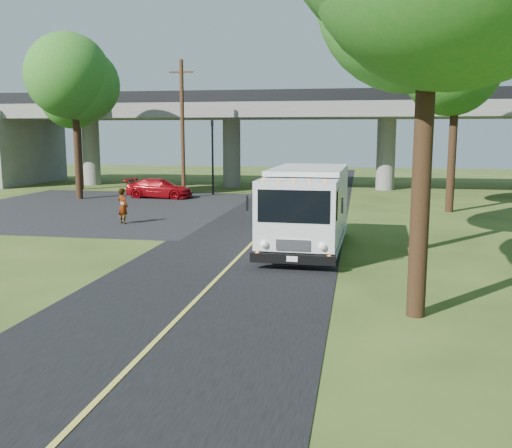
% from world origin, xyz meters
% --- Properties ---
extents(ground, '(120.00, 120.00, 0.00)m').
position_xyz_m(ground, '(0.00, 0.00, 0.00)').
color(ground, '#2F4217').
rests_on(ground, ground).
extents(road, '(7.00, 90.00, 0.02)m').
position_xyz_m(road, '(0.00, 10.00, 0.01)').
color(road, black).
rests_on(road, ground).
extents(parking_lot, '(16.00, 18.00, 0.01)m').
position_xyz_m(parking_lot, '(-11.00, 18.00, 0.01)').
color(parking_lot, black).
rests_on(parking_lot, ground).
extents(lane_line, '(0.12, 90.00, 0.01)m').
position_xyz_m(lane_line, '(0.00, 10.00, 0.03)').
color(lane_line, gold).
rests_on(lane_line, road).
extents(overpass, '(54.00, 10.00, 7.30)m').
position_xyz_m(overpass, '(0.00, 32.00, 4.56)').
color(overpass, slate).
rests_on(overpass, ground).
extents(traffic_signal, '(0.18, 0.22, 5.20)m').
position_xyz_m(traffic_signal, '(-6.00, 26.00, 3.20)').
color(traffic_signal, black).
rests_on(traffic_signal, ground).
extents(utility_pole, '(1.60, 0.26, 9.00)m').
position_xyz_m(utility_pole, '(-7.50, 24.00, 4.59)').
color(utility_pole, '#472D19').
rests_on(utility_pole, ground).
extents(tree_right_far, '(5.77, 5.67, 10.99)m').
position_xyz_m(tree_right_far, '(9.21, 19.84, 8.30)').
color(tree_right_far, '#382314').
rests_on(tree_right_far, ground).
extents(tree_left_lot, '(5.60, 5.50, 10.50)m').
position_xyz_m(tree_left_lot, '(-13.79, 21.84, 7.90)').
color(tree_left_lot, '#382314').
rests_on(tree_left_lot, ground).
extents(tree_left_far, '(5.26, 5.16, 9.89)m').
position_xyz_m(tree_left_far, '(-16.79, 27.84, 7.45)').
color(tree_left_far, '#382314').
rests_on(tree_left_far, ground).
extents(step_van, '(2.87, 7.30, 3.03)m').
position_xyz_m(step_van, '(2.20, 8.31, 1.65)').
color(step_van, silver).
rests_on(step_van, ground).
extents(red_sedan, '(4.61, 2.15, 1.30)m').
position_xyz_m(red_sedan, '(-9.04, 23.54, 0.65)').
color(red_sedan, '#99090F').
rests_on(red_sedan, ground).
extents(pedestrian, '(0.75, 0.68, 1.72)m').
position_xyz_m(pedestrian, '(-6.98, 12.78, 0.86)').
color(pedestrian, gray).
rests_on(pedestrian, ground).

